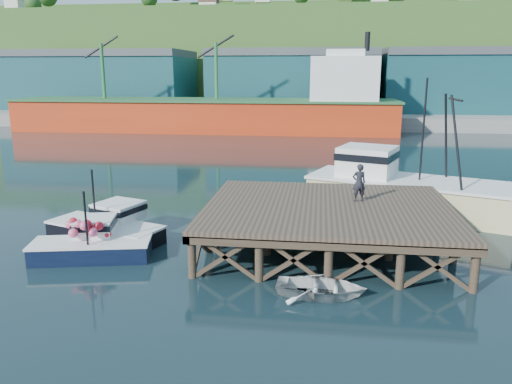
% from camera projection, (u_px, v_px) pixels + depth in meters
% --- Properties ---
extents(ground, '(300.00, 300.00, 0.00)m').
position_uv_depth(ground, '(219.00, 241.00, 25.72)').
color(ground, black).
rests_on(ground, ground).
extents(wharf, '(12.00, 10.00, 2.62)m').
position_uv_depth(wharf, '(328.00, 210.00, 24.40)').
color(wharf, brown).
rests_on(wharf, ground).
extents(far_quay, '(160.00, 40.00, 2.00)m').
position_uv_depth(far_quay, '(294.00, 113.00, 92.96)').
color(far_quay, gray).
rests_on(far_quay, ground).
extents(warehouse_left, '(32.00, 16.00, 9.00)m').
position_uv_depth(warehouse_left, '(101.00, 83.00, 91.19)').
color(warehouse_left, '#174E4E').
rests_on(warehouse_left, far_quay).
extents(warehouse_mid, '(28.00, 16.00, 9.00)m').
position_uv_depth(warehouse_mid, '(293.00, 83.00, 86.84)').
color(warehouse_mid, '#174E4E').
rests_on(warehouse_mid, far_quay).
extents(warehouse_right, '(30.00, 16.00, 9.00)m').
position_uv_depth(warehouse_right, '(473.00, 84.00, 83.12)').
color(warehouse_right, '#174E4E').
rests_on(warehouse_right, far_quay).
extents(cargo_ship, '(55.50, 10.00, 13.75)m').
position_uv_depth(cargo_ship, '(227.00, 108.00, 72.26)').
color(cargo_ship, red).
rests_on(cargo_ship, ground).
extents(hillside, '(220.00, 50.00, 22.00)m').
position_uv_depth(hillside, '(301.00, 61.00, 119.52)').
color(hillside, '#2D511E').
rests_on(hillside, ground).
extents(boat_navy, '(5.70, 3.54, 3.39)m').
position_uv_depth(boat_navy, '(92.00, 243.00, 23.38)').
color(boat_navy, black).
rests_on(boat_navy, ground).
extents(boat_black, '(6.64, 5.51, 3.85)m').
position_uv_depth(boat_black, '(109.00, 226.00, 25.92)').
color(boat_black, black).
rests_on(boat_black, ground).
extents(trawler, '(12.97, 8.43, 8.18)m').
position_uv_depth(trawler, '(405.00, 186.00, 30.67)').
color(trawler, beige).
rests_on(trawler, ground).
extents(dinghy, '(3.69, 2.75, 0.73)m').
position_uv_depth(dinghy, '(321.00, 287.00, 19.39)').
color(dinghy, silver).
rests_on(dinghy, ground).
extents(dockworker, '(0.79, 0.62, 1.92)m').
position_uv_depth(dockworker, '(359.00, 183.00, 25.08)').
color(dockworker, black).
rests_on(dockworker, wharf).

